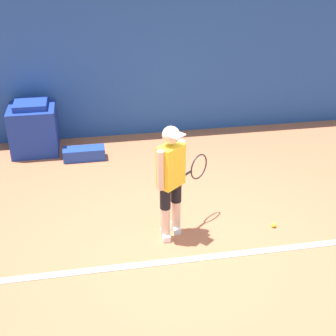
{
  "coord_description": "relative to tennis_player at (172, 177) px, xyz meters",
  "views": [
    {
      "loc": [
        -1.08,
        -4.85,
        3.62
      ],
      "look_at": [
        -0.13,
        0.41,
        0.89
      ],
      "focal_mm": 50.0,
      "sensor_mm": 36.0,
      "label": 1
    }
  ],
  "objects": [
    {
      "name": "covered_chair",
      "position": [
        -1.95,
        3.02,
        -0.4
      ],
      "size": [
        0.81,
        0.81,
        0.94
      ],
      "color": "navy",
      "rests_on": "ground_plane"
    },
    {
      "name": "tennis_player",
      "position": [
        0.0,
        0.0,
        0.0
      ],
      "size": [
        0.8,
        0.7,
        1.54
      ],
      "rotation": [
        0.0,
        0.0,
        0.7
      ],
      "color": "beige",
      "rests_on": "ground_plane"
    },
    {
      "name": "back_wall",
      "position": [
        0.11,
        3.53,
        0.64
      ],
      "size": [
        24.0,
        0.1,
        2.98
      ],
      "color": "#234C99",
      "rests_on": "ground_plane"
    },
    {
      "name": "ground_plane",
      "position": [
        0.11,
        -0.22,
        -0.85
      ],
      "size": [
        24.0,
        24.0,
        0.0
      ],
      "primitive_type": "plane",
      "color": "#B76642"
    },
    {
      "name": "equipment_bag",
      "position": [
        -1.09,
        2.51,
        -0.74
      ],
      "size": [
        0.72,
        0.29,
        0.21
      ],
      "color": "#1E3D99",
      "rests_on": "ground_plane"
    },
    {
      "name": "court_baseline",
      "position": [
        0.11,
        -0.59,
        -0.84
      ],
      "size": [
        21.6,
        0.1,
        0.01
      ],
      "color": "white",
      "rests_on": "ground_plane"
    },
    {
      "name": "tennis_ball",
      "position": [
        1.4,
        -0.1,
        -0.81
      ],
      "size": [
        0.07,
        0.07,
        0.07
      ],
      "color": "#D1E533",
      "rests_on": "ground_plane"
    }
  ]
}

